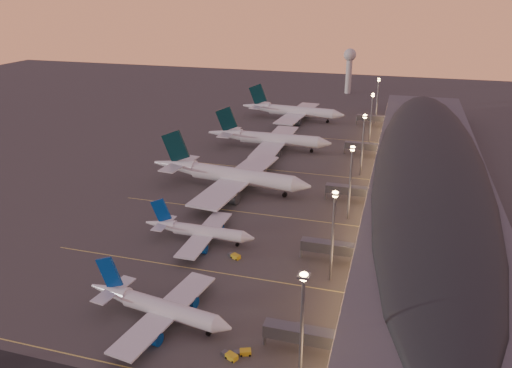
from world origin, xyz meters
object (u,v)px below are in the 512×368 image
at_px(airliner_wide_far, 292,111).
at_px(radar_tower, 349,63).
at_px(airliner_wide_near, 229,175).
at_px(baggage_tug_c, 235,256).
at_px(baggage_tug_a, 230,356).
at_px(airliner_narrow_south, 158,307).
at_px(baggage_tug_b, 243,352).
at_px(airliner_wide_mid, 269,139).
at_px(baggage_tug_d, 299,328).
at_px(airliner_narrow_north, 199,231).

bearing_deg(airliner_wide_far, radar_tower, 81.34).
xyz_separation_m(airliner_wide_near, baggage_tug_c, (19.49, -50.79, -4.96)).
relative_size(radar_tower, baggage_tug_a, 7.92).
relative_size(airliner_narrow_south, baggage_tug_b, 9.83).
xyz_separation_m(airliner_wide_near, baggage_tug_b, (34.48, -89.25, -5.00)).
distance_m(airliner_wide_far, baggage_tug_c, 166.52).
bearing_deg(airliner_wide_mid, airliner_wide_far, 91.60).
distance_m(airliner_wide_near, baggage_tug_d, 89.46).
distance_m(airliner_wide_far, baggage_tug_d, 197.20).
xyz_separation_m(airliner_wide_near, baggage_tug_d, (44.32, -77.55, -5.07)).
bearing_deg(baggage_tug_c, airliner_narrow_south, -76.63).
relative_size(baggage_tug_c, baggage_tug_d, 1.26).
height_order(baggage_tug_a, baggage_tug_c, baggage_tug_c).
xyz_separation_m(airliner_narrow_south, airliner_wide_mid, (-10.32, 137.81, 1.47)).
bearing_deg(airliner_narrow_north, baggage_tug_c, -26.33).
height_order(baggage_tug_b, baggage_tug_c, baggage_tug_c).
relative_size(airliner_wide_near, airliner_wide_far, 1.06).
bearing_deg(airliner_wide_far, baggage_tug_c, -78.06).
xyz_separation_m(airliner_wide_mid, baggage_tug_d, (42.95, -131.85, -4.64)).
xyz_separation_m(airliner_narrow_south, baggage_tug_d, (32.63, 5.96, -3.17)).
bearing_deg(baggage_tug_a, baggage_tug_c, 131.35).
bearing_deg(airliner_narrow_south, airliner_wide_mid, 102.65).
height_order(airliner_wide_near, radar_tower, radar_tower).
bearing_deg(airliner_wide_near, airliner_narrow_south, -76.15).
bearing_deg(baggage_tug_a, airliner_narrow_south, -176.36).
xyz_separation_m(airliner_wide_near, airliner_wide_far, (-0.32, 114.48, -0.32)).
height_order(airliner_narrow_south, baggage_tug_b, airliner_narrow_south).
bearing_deg(radar_tower, baggage_tug_a, -88.03).
bearing_deg(baggage_tug_b, airliner_wide_mid, 82.31).
bearing_deg(baggage_tug_c, baggage_tug_b, -41.93).
bearing_deg(baggage_tug_d, radar_tower, 157.08).
relative_size(airliner_wide_far, radar_tower, 1.94).
relative_size(airliner_narrow_south, baggage_tug_a, 9.52).
bearing_deg(baggage_tug_b, airliner_narrow_north, 101.79).
distance_m(airliner_wide_near, airliner_wide_far, 114.48).
bearing_deg(airliner_narrow_south, baggage_tug_d, 18.73).
height_order(airliner_narrow_south, radar_tower, radar_tower).
xyz_separation_m(airliner_wide_mid, baggage_tug_c, (18.12, -105.10, -4.53)).
relative_size(airliner_wide_near, baggage_tug_a, 16.29).
relative_size(airliner_narrow_south, baggage_tug_d, 11.46).
distance_m(airliner_wide_mid, baggage_tug_c, 106.74).
relative_size(airliner_wide_near, baggage_tug_c, 15.59).
height_order(baggage_tug_b, baggage_tug_d, baggage_tug_b).
bearing_deg(radar_tower, airliner_wide_mid, -97.75).
distance_m(airliner_wide_far, baggage_tug_a, 208.14).
bearing_deg(airliner_wide_far, airliner_narrow_north, -82.75).
height_order(airliner_wide_mid, baggage_tug_b, airliner_wide_mid).
distance_m(airliner_narrow_north, airliner_wide_far, 158.49).
bearing_deg(baggage_tug_c, baggage_tug_d, -20.36).
height_order(airliner_wide_mid, baggage_tug_d, airliner_wide_mid).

